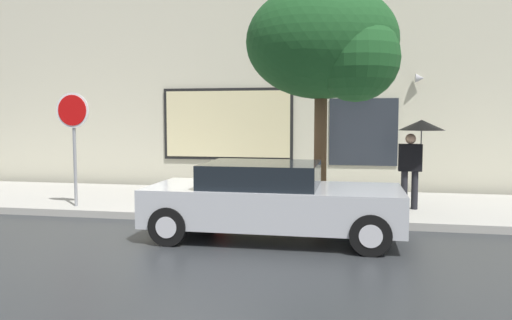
{
  "coord_description": "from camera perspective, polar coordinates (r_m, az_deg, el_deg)",
  "views": [
    {
      "loc": [
        2.41,
        -8.57,
        2.09
      ],
      "look_at": [
        0.41,
        1.8,
        1.2
      ],
      "focal_mm": 35.5,
      "sensor_mm": 36.0,
      "label": 1
    }
  ],
  "objects": [
    {
      "name": "building_facade",
      "position": [
        14.34,
        1.18,
        10.37
      ],
      "size": [
        20.0,
        0.67,
        7.0
      ],
      "color": "beige",
      "rests_on": "ground"
    },
    {
      "name": "parked_car",
      "position": [
        8.78,
        1.76,
        -4.55
      ],
      "size": [
        4.32,
        1.9,
        1.31
      ],
      "color": "#B7BABF",
      "rests_on": "ground"
    },
    {
      "name": "fire_hydrant",
      "position": [
        10.64,
        -3.92,
        -3.51
      ],
      "size": [
        0.3,
        0.44,
        0.81
      ],
      "color": "red",
      "rests_on": "sidewalk"
    },
    {
      "name": "stop_sign",
      "position": [
        11.63,
        -19.89,
        3.58
      ],
      "size": [
        0.76,
        0.1,
        2.47
      ],
      "color": "gray",
      "rests_on": "sidewalk"
    },
    {
      "name": "street_tree",
      "position": [
        10.35,
        8.15,
        12.63
      ],
      "size": [
        3.04,
        2.58,
        4.59
      ],
      "color": "#4C3823",
      "rests_on": "sidewalk"
    },
    {
      "name": "ground_plane",
      "position": [
        9.14,
        -4.73,
        -8.41
      ],
      "size": [
        60.0,
        60.0,
        0.0
      ],
      "primitive_type": "plane",
      "color": "#282B2D"
    },
    {
      "name": "pedestrian_with_umbrella",
      "position": [
        11.13,
        17.75,
        2.27
      ],
      "size": [
        0.95,
        0.95,
        1.89
      ],
      "color": "black",
      "rests_on": "sidewalk"
    },
    {
      "name": "sidewalk",
      "position": [
        11.99,
        -0.85,
        -4.86
      ],
      "size": [
        20.0,
        4.0,
        0.15
      ],
      "primitive_type": "cube",
      "color": "#A3A099",
      "rests_on": "ground"
    }
  ]
}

